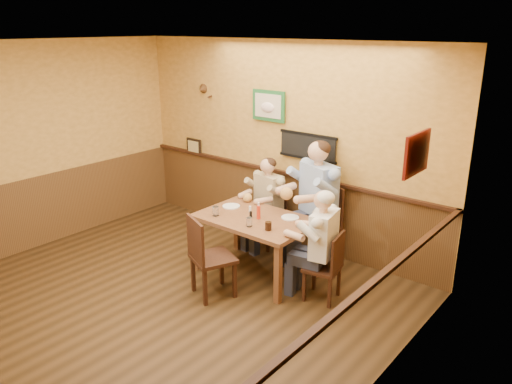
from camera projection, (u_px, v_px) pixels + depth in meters
room at (155, 160)px, 4.99m from camera, size 5.02×5.03×2.81m
dining_table at (255, 224)px, 6.08m from camera, size 1.40×0.90×0.75m
chair_back_left at (269, 219)px, 6.95m from camera, size 0.42×0.42×0.80m
chair_back_right at (317, 225)px, 6.47m from camera, size 0.60×0.60×1.02m
chair_right_end at (322, 266)px, 5.58m from camera, size 0.44×0.44×0.81m
chair_near_side at (213, 256)px, 5.64m from camera, size 0.59×0.59×0.97m
diner_tan_shirt at (269, 207)px, 6.89m from camera, size 0.60×0.60×1.15m
diner_blue_polo at (318, 209)px, 6.40m from camera, size 0.86×0.86×1.45m
diner_white_elder at (323, 252)px, 5.53m from camera, size 0.63×0.63×1.16m
water_glass_left at (216, 211)px, 6.09m from camera, size 0.09×0.09×0.12m
water_glass_mid at (249, 222)px, 5.77m from camera, size 0.07×0.07×0.11m
cola_tumbler at (268, 226)px, 5.67m from camera, size 0.09×0.09×0.10m
hot_sauce_bottle at (259, 211)px, 5.98m from camera, size 0.06×0.06×0.19m
salt_shaker at (250, 209)px, 6.21m from camera, size 0.04×0.04×0.08m
pepper_shaker at (251, 215)px, 6.02m from camera, size 0.04×0.04×0.08m
plate_far_left at (231, 206)px, 6.40m from camera, size 0.28×0.28×0.02m
plate_far_right at (290, 217)px, 6.03m from camera, size 0.22×0.22×0.01m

